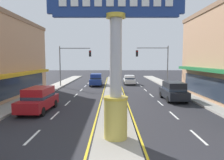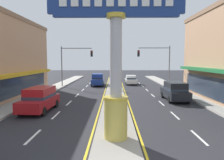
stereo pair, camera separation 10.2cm
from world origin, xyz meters
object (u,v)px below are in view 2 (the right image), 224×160
traffic_light_right_side (158,59)px  sedan_far_right_lane (131,80)px  traffic_light_left_side (73,59)px  suv_far_left_oncoming (98,79)px  suv_near_left_lane (40,99)px  district_sign (116,58)px  suv_mid_left_lane (175,91)px

traffic_light_right_side → sedan_far_right_lane: traffic_light_right_side is taller
traffic_light_left_side → suv_far_left_oncoming: 5.18m
suv_near_left_lane → suv_far_left_oncoming: (3.29, 17.14, 0.00)m
traffic_light_right_side → suv_far_left_oncoming: bearing=164.4°
sedan_far_right_lane → suv_far_left_oncoming: bearing=-163.0°
district_sign → traffic_light_right_side: district_sign is taller
district_sign → suv_near_left_lane: bearing=134.7°
traffic_light_right_side → suv_near_left_lane: bearing=-130.4°
sedan_far_right_lane → suv_near_left_lane: suv_near_left_lane is taller
suv_mid_left_lane → traffic_light_right_side: bearing=88.4°
suv_far_left_oncoming → district_sign: bearing=-83.2°
sedan_far_right_lane → suv_near_left_lane: 20.81m
suv_mid_left_lane → sedan_far_right_lane: bearing=103.0°
district_sign → suv_near_left_lane: (-6.07, 6.14, -3.19)m
traffic_light_right_side → suv_near_left_lane: 19.44m
traffic_light_right_side → suv_mid_left_lane: bearing=-91.6°
traffic_light_left_side → suv_far_left_oncoming: (3.58, 1.82, -3.26)m
traffic_light_right_side → suv_near_left_lane: size_ratio=1.32×
suv_mid_left_lane → suv_far_left_oncoming: bearing=125.0°
suv_near_left_lane → suv_mid_left_lane: bearing=20.4°
traffic_light_left_side → traffic_light_right_side: 12.73m
suv_mid_left_lane → district_sign: bearing=-119.7°
district_sign → traffic_light_left_side: 22.38m
suv_mid_left_lane → suv_far_left_oncoming: (-8.84, 12.63, 0.00)m
suv_near_left_lane → traffic_light_right_side: bearing=49.6°
traffic_light_right_side → suv_near_left_lane: (-12.42, -14.59, -3.26)m
suv_near_left_lane → suv_far_left_oncoming: same height
traffic_light_right_side → suv_far_left_oncoming: 10.02m
suv_near_left_lane → sedan_far_right_lane: bearing=64.9°
suv_near_left_lane → suv_mid_left_lane: 12.95m
traffic_light_right_side → suv_far_left_oncoming: size_ratio=1.33×
suv_near_left_lane → suv_far_left_oncoming: bearing=79.1°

